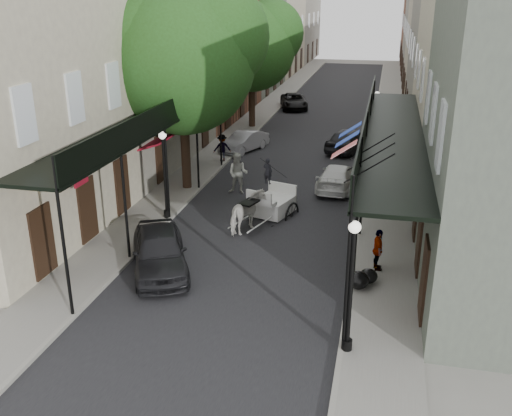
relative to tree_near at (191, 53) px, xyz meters
The scene contains 24 objects.
ground 12.78m from the tree_near, 67.59° to the right, with size 140.00×140.00×0.00m, color gray.
road 12.50m from the tree_near, 66.86° to the left, with size 8.00×90.00×0.01m, color black.
sidewalk_left 11.77m from the tree_near, 94.67° to the left, with size 2.20×90.00×0.12m, color gray.
sidewalk_right 14.91m from the tree_near, 46.88° to the left, with size 2.20×90.00×0.12m, color gray.
building_row_left 20.34m from the tree_near, 102.52° to the left, with size 5.00×80.00×10.50m, color beige.
building_row_right 23.63m from the tree_near, 57.15° to the left, with size 5.00×80.00×10.50m, color gray.
gallery_left 4.06m from the tree_near, 100.49° to the right, with size 2.20×18.05×4.88m.
gallery_right 9.84m from the tree_near, 19.59° to the right, with size 2.20×18.05×4.88m.
tree_near is the anchor object (origin of this frame).
tree_far 14.02m from the tree_near, 90.19° to the left, with size 6.45×6.00×8.61m.
lamppost_right_near 15.39m from the tree_near, 55.73° to the right, with size 0.32×0.32×3.71m.
lamppost_left 6.10m from the tree_near, 88.66° to the right, with size 0.32×0.32×3.71m.
lamppost_right_far 12.24m from the tree_near, 43.31° to the left, with size 0.32×0.32×3.71m.
horse 8.26m from the tree_near, 51.17° to the right, with size 0.87×1.92×1.62m, color silver.
carriage 7.42m from the tree_near, 26.63° to the right, with size 2.12×2.68×2.71m.
pedestrian_walking 5.91m from the tree_near, ahead, with size 0.97×0.76×2.00m, color beige.
pedestrian_sidewalk_left 7.33m from the tree_near, 90.03° to the left, with size 0.98×0.56×1.51m, color gray.
pedestrian_sidewalk_right 12.79m from the tree_near, 38.89° to the right, with size 0.87×0.36×1.48m, color gray.
car_left_near 10.55m from the tree_near, 79.61° to the right, with size 1.79×4.46×1.52m, color black.
car_left_mid 9.51m from the tree_near, 85.42° to the left, with size 1.28×3.66×1.21m, color #A3A2A8.
car_left_far 22.40m from the tree_near, 86.40° to the left, with size 2.04×4.42×1.23m, color black.
car_right_near 9.12m from the tree_near, 12.85° to the left, with size 1.69×4.15×1.20m, color silver.
car_right_far 12.54m from the tree_near, 52.39° to the left, with size 1.70×4.21×1.44m, color black.
trash_bags 13.50m from the tree_near, 45.04° to the right, with size 0.94×1.09×0.58m.
Camera 1 is at (4.60, -15.17, 9.08)m, focal length 40.00 mm.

